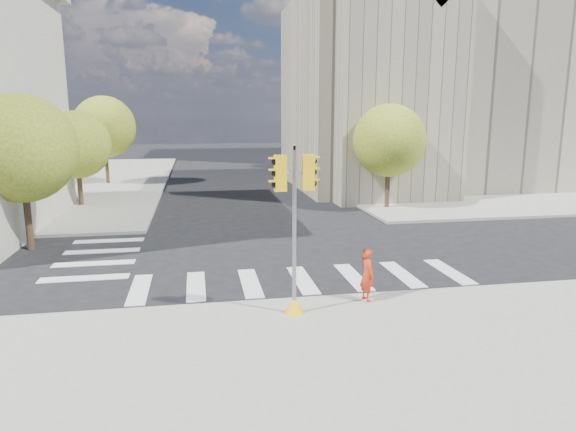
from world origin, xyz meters
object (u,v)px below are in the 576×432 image
Objects in this scene: lamp_near at (374,129)px; photographer at (367,275)px; traffic_signal at (294,245)px; lamp_far at (323,125)px.

photographer is at bearing -109.84° from lamp_near.
lamp_near is 1.75× the size of traffic_signal.
traffic_signal reaches higher than photographer.
lamp_far is at bearing 69.95° from traffic_signal.
lamp_far is 33.48m from photographer.
traffic_signal is at bearing 92.57° from photographer.
traffic_signal is (-9.01, -19.22, -2.47)m from lamp_near.
lamp_near reaches higher than photographer.
photographer is (2.30, 0.62, -1.17)m from traffic_signal.
photographer is at bearing -101.63° from lamp_far.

